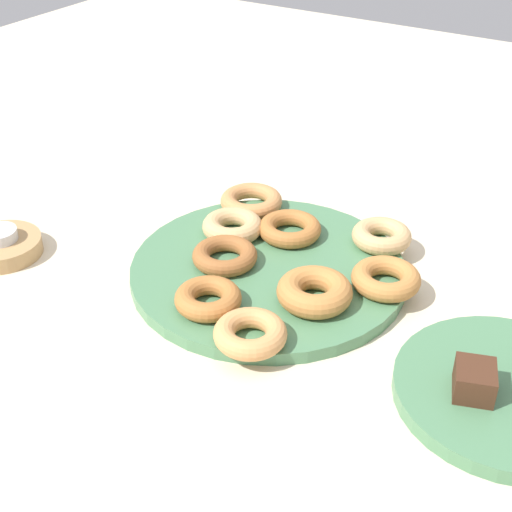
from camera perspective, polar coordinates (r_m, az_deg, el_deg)
The scene contains 14 objects.
ground_plane at distance 0.96m, azimuth 0.94°, elevation -1.52°, with size 2.40×2.40×0.00m, color beige.
donut_plate at distance 0.95m, azimuth 0.95°, elevation -1.11°, with size 0.36×0.36×0.02m, color #4C7F56.
donut_0 at distance 0.81m, azimuth -0.45°, elevation -6.02°, with size 0.08×0.08×0.02m, color tan.
donut_1 at distance 0.95m, azimuth -2.43°, elevation 0.03°, with size 0.08×0.08×0.02m, color #995B2D.
donut_2 at distance 1.07m, azimuth -0.36°, elevation 4.27°, with size 0.09×0.09×0.02m, color #C6844C.
donut_3 at distance 1.00m, azimuth 2.63°, elevation 2.13°, with size 0.09×0.09×0.02m, color #AD6B33.
donut_4 at distance 1.00m, azimuth 9.70°, elevation 1.54°, with size 0.08×0.08×0.02m, color tan.
donut_5 at distance 0.88m, azimuth 4.56°, elevation -2.77°, with size 0.09×0.09×0.03m, color #BC7A3D.
donut_6 at distance 0.87m, azimuth -3.73°, elevation -3.31°, with size 0.08×0.08×0.02m, color #AD6B33.
donut_7 at distance 1.01m, azimuth -1.83°, elevation 2.32°, with size 0.08×0.08×0.03m, color tan.
donut_8 at distance 0.91m, azimuth 10.02°, elevation -1.73°, with size 0.09×0.09×0.02m, color #BC7A3D.
cake_plate at distance 0.82m, azimuth 18.91°, elevation -9.93°, with size 0.24×0.24×0.02m, color #4C7F56.
brownie_far at distance 0.78m, azimuth 16.56°, elevation -9.22°, with size 0.04×0.05×0.03m, color #472819.
candle_holder at distance 1.05m, azimuth -19.10°, elevation 0.68°, with size 0.11×0.11×0.02m, color tan.
Camera 1 is at (-0.40, 0.68, 0.54)m, focal length 51.65 mm.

